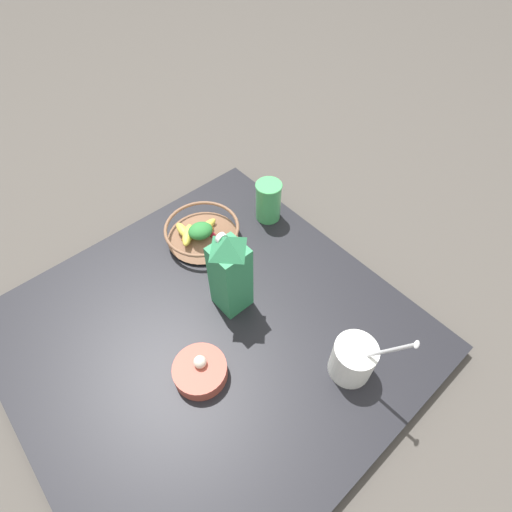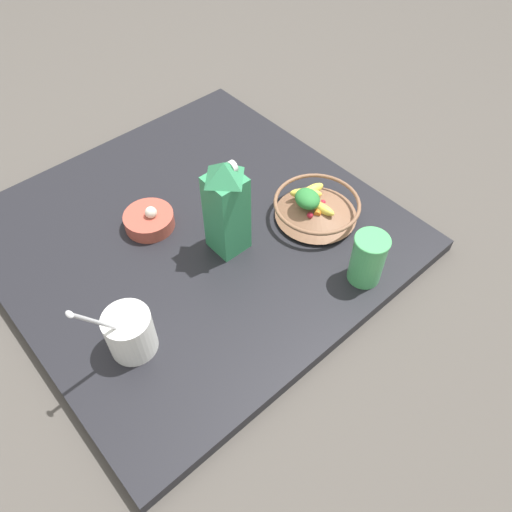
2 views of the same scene
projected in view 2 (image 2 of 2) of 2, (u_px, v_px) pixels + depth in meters
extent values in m
plane|color=#4C4742|center=(195.00, 238.00, 1.31)|extent=(6.00, 6.00, 0.00)
cube|color=black|center=(194.00, 234.00, 1.30)|extent=(0.94, 0.94, 0.03)
cylinder|color=brown|center=(316.00, 215.00, 1.31)|extent=(0.12, 0.12, 0.01)
cone|color=brown|center=(316.00, 209.00, 1.29)|extent=(0.21, 0.21, 0.04)
torus|color=brown|center=(317.00, 203.00, 1.27)|extent=(0.22, 0.22, 0.01)
ellipsoid|color=#EFD64C|center=(310.00, 201.00, 1.29)|extent=(0.07, 0.04, 0.02)
ellipsoid|color=#EFD64C|center=(321.00, 208.00, 1.27)|extent=(0.08, 0.04, 0.03)
ellipsoid|color=#EFD64C|center=(306.00, 194.00, 1.30)|extent=(0.08, 0.08, 0.03)
ellipsoid|color=#EFD64C|center=(313.00, 190.00, 1.31)|extent=(0.04, 0.07, 0.03)
cylinder|color=orange|center=(308.00, 194.00, 1.31)|extent=(0.04, 0.04, 0.01)
cylinder|color=orange|center=(318.00, 210.00, 1.27)|extent=(0.04, 0.04, 0.02)
sphere|color=red|center=(320.00, 206.00, 1.28)|extent=(0.01, 0.01, 0.01)
sphere|color=red|center=(323.00, 202.00, 1.29)|extent=(0.01, 0.01, 0.01)
sphere|color=red|center=(310.00, 215.00, 1.26)|extent=(0.02, 0.02, 0.02)
ellipsoid|color=#2D7F38|center=(307.00, 199.00, 1.26)|extent=(0.09, 0.08, 0.04)
cube|color=#338C59|center=(227.00, 214.00, 1.17)|extent=(0.08, 0.08, 0.22)
pyramid|color=#338C59|center=(224.00, 171.00, 1.06)|extent=(0.08, 0.08, 0.04)
cylinder|color=white|center=(232.00, 167.00, 1.08)|extent=(0.03, 0.01, 0.03)
cylinder|color=white|center=(130.00, 333.00, 1.02)|extent=(0.10, 0.10, 0.11)
cylinder|color=white|center=(126.00, 321.00, 0.99)|extent=(0.09, 0.09, 0.02)
cylinder|color=silver|center=(103.00, 324.00, 0.93)|extent=(0.03, 0.10, 0.18)
ellipsoid|color=silver|center=(70.00, 314.00, 0.83)|extent=(0.02, 0.02, 0.01)
cylinder|color=#4CB266|center=(368.00, 259.00, 1.13)|extent=(0.08, 0.08, 0.13)
torus|color=#4CB266|center=(373.00, 240.00, 1.09)|extent=(0.08, 0.08, 0.01)
cylinder|color=#B24C3D|center=(149.00, 220.00, 1.28)|extent=(0.13, 0.13, 0.04)
sphere|color=silver|center=(151.00, 212.00, 1.25)|extent=(0.03, 0.03, 0.03)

